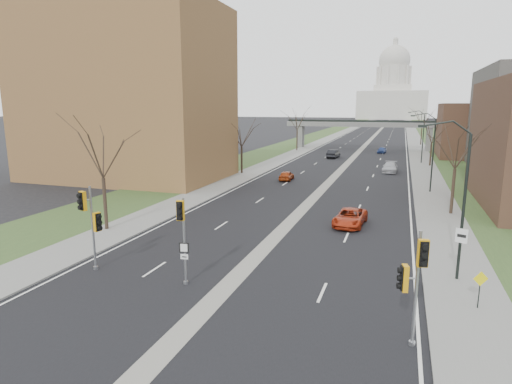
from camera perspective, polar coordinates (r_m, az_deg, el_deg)
The scene contains 30 objects.
ground at distance 22.63m, azimuth -5.04°, elevation -13.55°, with size 700.00×700.00×0.00m, color black.
road_surface at distance 169.21m, azimuth 16.01°, elevation 7.74°, with size 20.00×600.00×0.01m, color black.
median_strip at distance 169.21m, azimuth 16.01°, elevation 7.73°, with size 1.20×600.00×0.02m, color gray.
sidewalk_right at distance 169.04m, azimuth 20.10°, elevation 7.50°, with size 4.00×600.00×0.12m, color gray.
sidewalk_left at distance 170.22m, azimuth 11.94°, elevation 7.97°, with size 4.00×600.00×0.12m, color gray.
grass_verge_right at distance 169.27m, azimuth 22.15°, elevation 7.36°, with size 8.00×600.00×0.10m, color #29411E.
grass_verge_left at distance 171.05m, azimuth 9.93°, elevation 8.05°, with size 8.00×600.00×0.10m, color #29411E.
apartment_building at distance 59.67m, azimuth -16.88°, elevation 12.33°, with size 25.00×16.00×22.00m, color brown.
commercial_block_far at distance 89.88m, azimuth 27.65°, elevation 7.22°, with size 14.00×14.00×10.00m, color #4B3023.
pedestrian_bridge at distance 99.20m, azimuth 14.01°, elevation 8.36°, with size 34.00×3.00×6.45m.
capitol at distance 338.96m, azimuth 17.73°, elevation 12.41°, with size 48.00×42.00×55.75m.
streetlight_near at distance 25.00m, azimuth 24.66°, elevation 4.45°, with size 2.61×0.20×8.70m.
streetlight_mid at distance 50.86m, azimuth 21.84°, elevation 7.69°, with size 2.61×0.20×8.70m.
streetlight_far at distance 76.82m, azimuth 20.91°, elevation 8.74°, with size 2.61×0.20×8.70m.
tree_left_a at distance 34.36m, azimuth -19.97°, elevation 5.89°, with size 7.20×7.20×9.40m.
tree_left_b at distance 60.72m, azimuth -1.95°, elevation 8.27°, with size 6.75×6.75×8.81m.
tree_left_c at distance 93.25m, azimuth 5.54°, elevation 9.82°, with size 7.65×7.65×9.99m.
tree_right_a at distance 41.09m, azimuth 25.28°, elevation 6.28°, with size 7.20×7.20×9.40m.
tree_right_b at distance 73.97m, azimuth 22.49°, elevation 7.67°, with size 6.30×6.30×8.22m.
tree_right_c at distance 113.85m, azimuth 21.35°, elevation 9.38°, with size 7.65×7.65×9.99m.
signal_pole_left at distance 26.30m, azimuth -21.16°, elevation -3.10°, with size 1.09×0.84×5.03m.
signal_pole_median at distance 22.76m, azimuth -9.81°, elevation -4.54°, with size 0.57×0.80×4.80m.
signal_pole_right at distance 17.92m, azimuth 20.34°, elevation -10.14°, with size 1.03×0.81×4.84m.
speed_limit_sign at distance 25.98m, azimuth 25.62°, elevation -6.34°, with size 0.59×0.26×2.90m.
warning_sign at distance 23.06m, azimuth 27.70°, elevation -10.84°, with size 0.68×0.29×1.84m.
car_left_near at distance 55.93m, azimuth 4.09°, elevation 2.21°, with size 1.48×3.68×1.25m, color #9F3812.
car_left_far at distance 81.32m, azimuth 10.29°, elevation 5.04°, with size 1.64×4.72×1.55m, color black.
car_right_near at distance 35.54m, azimuth 12.43°, elevation -3.31°, with size 2.22×4.82×1.34m, color #A62B11.
car_right_mid at distance 65.67m, azimuth 17.43°, elevation 3.16°, with size 2.02×4.96×1.44m, color #A5A7AD.
car_right_far at distance 92.06m, azimuth 16.44°, elevation 5.39°, with size 1.51×3.75×1.28m, color navy.
Camera 1 is at (8.39, -18.73, 9.53)m, focal length 30.00 mm.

